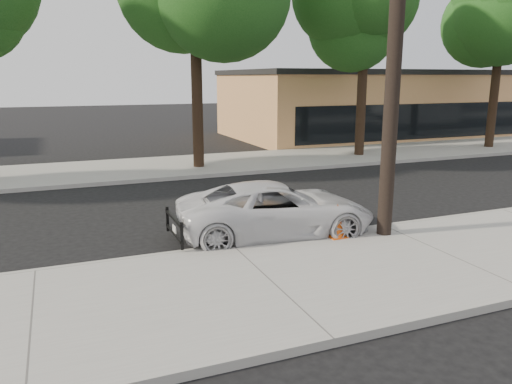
% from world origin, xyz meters
% --- Properties ---
extents(ground, '(120.00, 120.00, 0.00)m').
position_xyz_m(ground, '(0.00, 0.00, 0.00)').
color(ground, black).
rests_on(ground, ground).
extents(near_sidewalk, '(90.00, 4.40, 0.15)m').
position_xyz_m(near_sidewalk, '(0.00, -4.30, 0.07)').
color(near_sidewalk, gray).
rests_on(near_sidewalk, ground).
extents(far_sidewalk, '(90.00, 5.00, 0.15)m').
position_xyz_m(far_sidewalk, '(0.00, 8.50, 0.07)').
color(far_sidewalk, gray).
rests_on(far_sidewalk, ground).
extents(curb_near, '(90.00, 0.12, 0.16)m').
position_xyz_m(curb_near, '(0.00, -2.10, 0.07)').
color(curb_near, '#9E9B93').
rests_on(curb_near, ground).
extents(building_main, '(18.00, 10.00, 4.00)m').
position_xyz_m(building_main, '(16.00, 16.00, 2.00)').
color(building_main, tan).
rests_on(building_main, ground).
extents(utility_pole, '(1.40, 0.34, 9.00)m').
position_xyz_m(utility_pole, '(3.60, -2.70, 4.70)').
color(utility_pole, black).
rests_on(utility_pole, near_sidewalk).
extents(tree_d, '(4.50, 4.35, 8.75)m').
position_xyz_m(tree_d, '(10.20, 7.95, 6.37)').
color(tree_d, black).
rests_on(tree_d, far_sidewalk).
extents(tree_e, '(4.80, 4.65, 9.25)m').
position_xyz_m(tree_e, '(18.21, 7.74, 6.70)').
color(tree_e, black).
rests_on(tree_e, far_sidewalk).
extents(police_cruiser, '(4.95, 2.71, 1.31)m').
position_xyz_m(police_cruiser, '(1.36, -1.46, 0.66)').
color(police_cruiser, silver).
rests_on(police_cruiser, ground).
extents(traffic_cone, '(0.42, 0.42, 0.79)m').
position_xyz_m(traffic_cone, '(2.44, -2.50, 0.53)').
color(traffic_cone, '#E6520C').
rests_on(traffic_cone, near_sidewalk).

